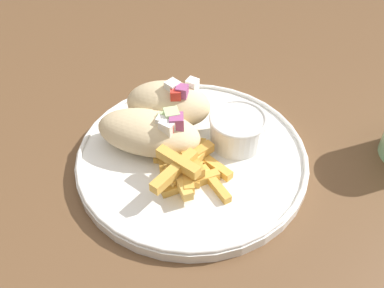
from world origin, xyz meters
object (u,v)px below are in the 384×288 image
object	(u,v)px
pita_sandwich_far	(169,104)
sauce_ramekin	(238,128)
plate	(192,157)
fries_pile	(187,167)
pita_sandwich_near	(150,132)

from	to	relation	value
pita_sandwich_far	sauce_ramekin	distance (m)	0.10
plate	sauce_ramekin	world-z (taller)	sauce_ramekin
pita_sandwich_far	sauce_ramekin	bearing A→B (deg)	-14.98
pita_sandwich_far	fries_pile	size ratio (longest dim) A/B	1.11
plate	fries_pile	distance (m)	0.04
pita_sandwich_far	fries_pile	xyz separation A→B (m)	(0.10, -0.03, -0.02)
pita_sandwich_far	fries_pile	distance (m)	0.10
fries_pile	plate	bearing A→B (deg)	137.86
fries_pile	sauce_ramekin	world-z (taller)	sauce_ramekin
sauce_ramekin	fries_pile	bearing A→B (deg)	-79.98
pita_sandwich_far	fries_pile	world-z (taller)	pita_sandwich_far
pita_sandwich_near	fries_pile	bearing A→B (deg)	-31.01
plate	sauce_ramekin	xyz separation A→B (m)	(0.01, 0.06, 0.03)
pita_sandwich_near	pita_sandwich_far	distance (m)	0.05
plate	pita_sandwich_near	bearing A→B (deg)	-138.51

